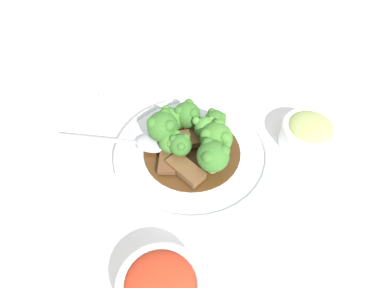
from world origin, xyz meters
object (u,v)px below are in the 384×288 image
at_px(broccoli_floret_1, 215,120).
at_px(sauce_dish, 115,94).
at_px(broccoli_floret_2, 205,127).
at_px(broccoli_floret_8, 180,145).
at_px(broccoli_floret_7, 170,119).
at_px(serving_spoon, 143,142).
at_px(side_bowl_kimchi, 161,288).
at_px(main_plate, 192,153).
at_px(beef_strip_2, 168,162).
at_px(beef_strip_1, 189,170).
at_px(broccoli_floret_6, 163,126).
at_px(broccoli_floret_4, 213,156).
at_px(broccoli_floret_3, 187,114).
at_px(broccoli_floret_0, 216,138).
at_px(side_bowl_appetizer, 309,132).
at_px(beef_strip_0, 187,139).
at_px(broccoli_floret_5, 171,142).

distance_m(broccoli_floret_1, sauce_dish, 0.22).
relative_size(broccoli_floret_2, broccoli_floret_8, 0.98).
distance_m(broccoli_floret_7, serving_spoon, 0.06).
xyz_separation_m(broccoli_floret_8, side_bowl_kimchi, (-0.21, -0.03, -0.02)).
height_order(main_plate, beef_strip_2, beef_strip_2).
distance_m(beef_strip_1, broccoli_floret_6, 0.08).
xyz_separation_m(broccoli_floret_1, broccoli_floret_7, (-0.02, 0.07, 0.00)).
relative_size(beef_strip_1, broccoli_floret_4, 1.17).
bearing_deg(broccoli_floret_3, beef_strip_2, 172.08).
distance_m(broccoli_floret_0, broccoli_floret_4, 0.04).
relative_size(beef_strip_2, serving_spoon, 0.26).
bearing_deg(beef_strip_2, beef_strip_1, -105.07).
xyz_separation_m(broccoli_floret_4, broccoli_floret_6, (0.04, 0.09, 0.00)).
bearing_deg(broccoli_floret_6, side_bowl_appetizer, -73.75).
xyz_separation_m(beef_strip_2, broccoli_floret_7, (0.07, 0.01, 0.02)).
distance_m(broccoli_floret_4, broccoli_floret_7, 0.11).
bearing_deg(beef_strip_0, main_plate, -140.19).
xyz_separation_m(broccoli_floret_2, sauce_dish, (0.09, 0.19, -0.04)).
bearing_deg(beef_strip_2, broccoli_floret_6, 23.02).
distance_m(broccoli_floret_1, broccoli_floret_8, 0.08).
xyz_separation_m(beef_strip_1, broccoli_floret_6, (0.05, 0.05, 0.03)).
xyz_separation_m(broccoli_floret_6, sauce_dish, (0.11, 0.13, -0.05)).
distance_m(main_plate, beef_strip_1, 0.05).
bearing_deg(broccoli_floret_8, main_plate, -38.08).
relative_size(broccoli_floret_1, broccoli_floret_3, 0.81).
xyz_separation_m(broccoli_floret_0, broccoli_floret_5, (-0.02, 0.07, -0.01)).
bearing_deg(broccoli_floret_5, main_plate, -73.77).
height_order(beef_strip_1, broccoli_floret_4, broccoli_floret_4).
height_order(beef_strip_0, beef_strip_1, same).
relative_size(broccoli_floret_3, side_bowl_kimchi, 0.47).
relative_size(broccoli_floret_5, side_bowl_kimchi, 0.36).
bearing_deg(beef_strip_2, serving_spoon, 59.86).
bearing_deg(broccoli_floret_7, broccoli_floret_2, -96.68).
xyz_separation_m(broccoli_floret_3, broccoli_floret_8, (-0.07, -0.01, -0.00)).
height_order(broccoli_floret_1, side_bowl_appetizer, broccoli_floret_1).
xyz_separation_m(broccoli_floret_2, broccoli_floret_6, (-0.02, 0.07, 0.01)).
relative_size(beef_strip_0, broccoli_floret_5, 1.98).
bearing_deg(broccoli_floret_2, broccoli_floret_3, 59.52).
bearing_deg(main_plate, broccoli_floret_0, -76.94).
relative_size(beef_strip_1, broccoli_floret_0, 1.25).
bearing_deg(beef_strip_1, broccoli_floret_0, -30.69).
height_order(beef_strip_0, side_bowl_appetizer, side_bowl_appetizer).
height_order(broccoli_floret_0, sauce_dish, broccoli_floret_0).
xyz_separation_m(beef_strip_2, side_bowl_appetizer, (0.11, -0.22, 0.00)).
relative_size(main_plate, beef_strip_0, 3.22).
xyz_separation_m(broccoli_floret_3, broccoli_floret_6, (-0.04, 0.03, 0.01)).
distance_m(beef_strip_2, broccoli_floret_6, 0.06).
height_order(broccoli_floret_3, broccoli_floret_5, broccoli_floret_3).
height_order(broccoli_floret_1, broccoli_floret_3, broccoli_floret_3).
bearing_deg(broccoli_floret_8, broccoli_floret_4, -103.97).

